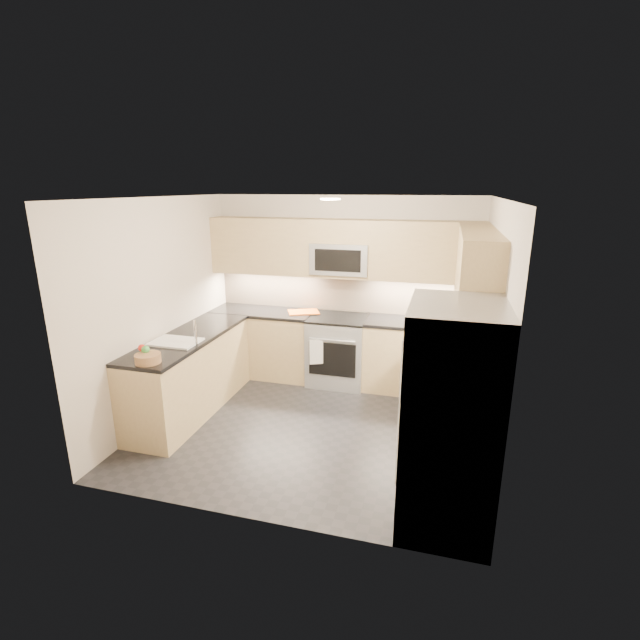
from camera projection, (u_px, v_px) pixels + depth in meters
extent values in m
cube|color=#232328|center=(312.00, 426.00, 5.25)|extent=(3.60, 3.20, 0.00)
cube|color=beige|center=(311.00, 198.00, 4.55)|extent=(3.60, 3.20, 0.02)
cube|color=beige|center=(344.00, 289.00, 6.38)|extent=(3.60, 0.02, 2.50)
cube|color=beige|center=(250.00, 378.00, 3.41)|extent=(3.60, 0.02, 2.50)
cube|color=beige|center=(162.00, 308.00, 5.35)|extent=(0.02, 3.20, 2.50)
cube|color=beige|center=(491.00, 334.00, 4.44)|extent=(0.02, 3.20, 2.50)
cube|color=tan|center=(264.00, 344.00, 6.60)|extent=(1.42, 0.60, 0.90)
cube|color=tan|center=(420.00, 358.00, 6.05)|extent=(1.42, 0.60, 0.90)
cube|color=tan|center=(452.00, 399.00, 4.88)|extent=(0.60, 1.70, 0.90)
cube|color=tan|center=(191.00, 375.00, 5.50)|extent=(0.60, 2.00, 0.90)
cube|color=black|center=(263.00, 312.00, 6.47)|extent=(1.42, 0.63, 0.04)
cube|color=black|center=(422.00, 324.00, 5.92)|extent=(1.42, 0.63, 0.04)
cube|color=black|center=(456.00, 357.00, 4.75)|extent=(0.63, 1.70, 0.04)
cube|color=black|center=(187.00, 338.00, 5.37)|extent=(0.63, 2.00, 0.04)
cube|color=tan|center=(342.00, 248.00, 6.06)|extent=(3.60, 0.35, 0.75)
cube|color=tan|center=(476.00, 269.00, 4.58)|extent=(0.35, 1.95, 0.75)
cube|color=tan|center=(344.00, 293.00, 6.39)|extent=(3.60, 0.01, 0.51)
cube|color=tan|center=(487.00, 326.00, 4.87)|extent=(0.01, 2.30, 0.51)
cube|color=#AAAEB2|center=(338.00, 351.00, 6.30)|extent=(0.76, 0.65, 0.91)
cube|color=black|center=(338.00, 318.00, 6.17)|extent=(0.76, 0.65, 0.03)
cube|color=black|center=(332.00, 359.00, 6.00)|extent=(0.62, 0.02, 0.45)
cylinder|color=#B2B5BA|center=(332.00, 340.00, 5.90)|extent=(0.60, 0.02, 0.02)
cube|color=#989A9F|center=(341.00, 258.00, 6.07)|extent=(0.76, 0.40, 0.40)
cube|color=black|center=(338.00, 261.00, 5.88)|extent=(0.60, 0.01, 0.28)
cube|color=#A0A3A8|center=(450.00, 417.00, 3.56)|extent=(0.70, 0.90, 1.80)
cylinder|color=#B2B5BA|center=(400.00, 416.00, 3.47)|extent=(0.02, 0.02, 1.20)
cylinder|color=#B2B5BA|center=(404.00, 396.00, 3.81)|extent=(0.02, 0.02, 1.20)
cube|color=white|center=(176.00, 348.00, 5.15)|extent=(0.52, 0.38, 0.16)
cylinder|color=silver|center=(195.00, 333.00, 5.03)|extent=(0.03, 0.03, 0.28)
cylinder|color=#5BB04B|center=(459.00, 320.00, 5.75)|extent=(0.28, 0.28, 0.14)
cube|color=orange|center=(304.00, 312.00, 6.36)|extent=(0.49, 0.43, 0.01)
cylinder|color=#9E724A|center=(148.00, 358.00, 4.54)|extent=(0.32, 0.32, 0.09)
sphere|color=red|center=(142.00, 348.00, 4.63)|extent=(0.07, 0.07, 0.07)
sphere|color=green|center=(145.00, 350.00, 4.58)|extent=(0.08, 0.08, 0.08)
cube|color=white|center=(316.00, 352.00, 5.98)|extent=(0.17, 0.08, 0.33)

